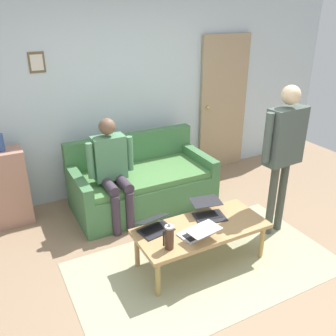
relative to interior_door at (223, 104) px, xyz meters
name	(u,v)px	position (x,y,z in m)	size (l,w,h in m)	color
ground_plane	(205,272)	(1.65, 2.11, -1.02)	(7.68, 7.68, 0.00)	#94765B
area_rug	(205,266)	(1.61, 2.04, -1.02)	(2.63, 1.46, 0.01)	#A7A983
back_wall	(119,93)	(1.66, -0.09, 0.33)	(7.04, 0.11, 2.70)	silver
interior_door	(223,104)	(0.00, 0.00, 0.00)	(0.82, 0.09, 2.05)	tan
couch	(141,183)	(1.66, 0.58, -0.72)	(1.76, 0.90, 0.88)	#457547
coffee_table	(201,230)	(1.61, 1.94, -0.65)	(1.32, 0.59, 0.41)	tan
laptop_left	(198,232)	(1.72, 2.05, -0.57)	(0.36, 0.36, 0.12)	silver
laptop_center	(208,211)	(1.43, 1.79, -0.56)	(0.37, 0.41, 0.13)	#28282D
laptop_right	(155,226)	(2.04, 1.76, -0.57)	(0.36, 0.31, 0.15)	#28282D
french_press	(169,237)	(2.05, 2.09, -0.49)	(0.10, 0.08, 0.26)	#4C3323
side_shelf	(9,187)	(3.20, 0.24, -0.56)	(0.42, 0.32, 0.92)	tan
person_standing	(284,143)	(0.56, 1.86, 0.07)	(0.60, 0.22, 1.70)	#464B41
person_seated	(112,167)	(2.11, 0.81, -0.30)	(0.55, 0.51, 1.28)	#3C313E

